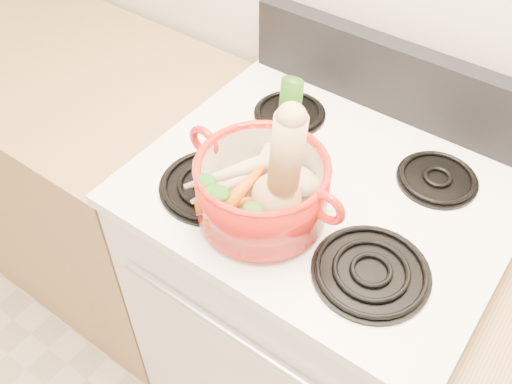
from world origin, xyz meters
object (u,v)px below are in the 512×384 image
Objects in this scene: stove_body at (311,304)px; squash at (278,166)px; dutch_oven at (262,189)px; leek at (286,140)px.

stove_body is 3.71× the size of squash.
dutch_oven is 0.11m from leek.
squash reaches higher than dutch_oven.
stove_body is at bearing 72.73° from dutch_oven.
stove_body is 0.68m from leek.
dutch_oven reaches higher than stove_body.
squash is at bearing -96.46° from stove_body.
dutch_oven is 0.09m from squash.
squash is at bearing -74.91° from leek.
leek reaches higher than dutch_oven.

